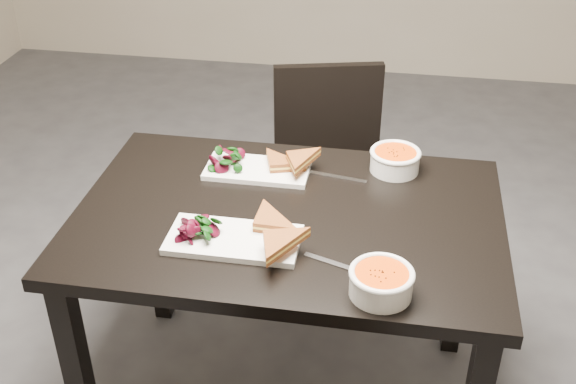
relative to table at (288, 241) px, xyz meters
The scene contains 13 objects.
ground 0.77m from the table, 84.40° to the left, with size 5.00×5.00×0.00m, color #47474C.
table is the anchor object (origin of this frame).
chair_far 0.78m from the table, 87.17° to the left, with size 0.51×0.51×0.85m.
plate_near 0.23m from the table, 126.09° to the right, with size 0.35×0.18×0.02m, color white.
sandwich_near 0.21m from the table, 109.84° to the right, with size 0.18×0.13×0.06m, color #AC5824, non-canonical shape.
salad_near 0.31m from the table, 143.40° to the right, with size 0.11×0.10×0.05m, color black, non-canonical shape.
soup_bowl_near 0.44m from the table, 47.99° to the right, with size 0.16×0.16×0.07m.
cutlery_near 0.28m from the table, 52.88° to the right, with size 0.18×0.02×0.00m, color silver.
plate_far 0.27m from the table, 122.04° to the left, with size 0.32×0.16×0.02m, color white.
sandwich_far 0.25m from the table, 108.75° to the left, with size 0.16×0.12×0.05m, color #AC5824, non-canonical shape.
salad_far 0.34m from the table, 137.82° to the left, with size 0.10×0.09×0.04m, color black, non-canonical shape.
soup_bowl_far 0.43m from the table, 45.63° to the left, with size 0.16×0.16×0.07m.
cutlery_far 0.27m from the table, 61.58° to the left, with size 0.18×0.02×0.00m, color silver.
Camera 1 is at (0.24, -2.04, 1.86)m, focal length 44.35 mm.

